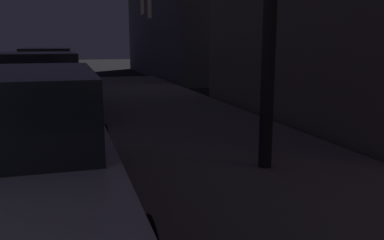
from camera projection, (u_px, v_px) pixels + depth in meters
The scene contains 2 objects.
car_black at pixel (37, 87), 8.56m from camera, with size 2.17×4.29×1.43m.
car_yellow_cab at pixel (48, 69), 14.19m from camera, with size 2.13×4.47×1.43m.
Camera 1 is at (3.43, -0.01, 1.65)m, focal length 38.17 mm.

